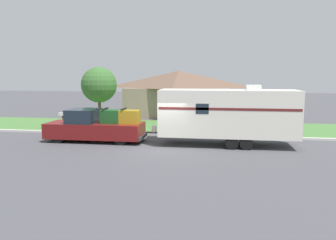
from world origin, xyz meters
name	(u,v)px	position (x,y,z in m)	size (l,w,h in m)	color
ground_plane	(163,149)	(0.00, 0.00, 0.00)	(120.00, 120.00, 0.00)	#47474C
curb_strip	(172,135)	(0.00, 3.75, 0.07)	(80.00, 0.30, 0.14)	beige
lawn_strip	(179,127)	(0.00, 7.40, 0.01)	(80.00, 7.00, 0.03)	#477538
house_across_street	(179,92)	(-0.92, 14.92, 2.30)	(10.53, 6.76, 4.44)	gray
pickup_truck	(96,127)	(-4.39, 1.41, 0.90)	(5.97, 2.08, 2.06)	black
travel_trailer	(228,113)	(3.51, 1.41, 1.87)	(8.63, 2.37, 3.48)	black
mailbox	(63,117)	(-8.03, 4.41, 1.05)	(0.48, 0.20, 1.36)	brown
tree_in_yard	(99,85)	(-6.48, 7.76, 3.23)	(2.84, 2.84, 4.67)	brown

